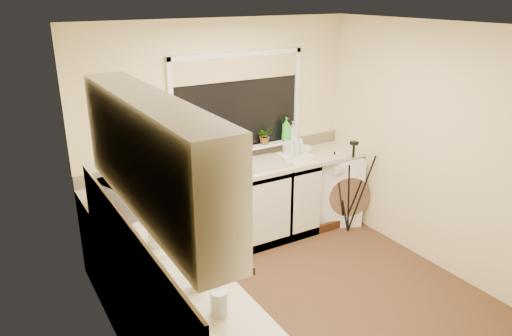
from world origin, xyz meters
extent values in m
plane|color=#513620|center=(0.00, 0.00, 0.00)|extent=(3.20, 3.20, 0.00)
plane|color=white|center=(0.00, 0.00, 2.45)|extent=(3.20, 3.20, 0.00)
plane|color=beige|center=(0.00, 1.50, 1.23)|extent=(3.20, 0.00, 3.20)
plane|color=beige|center=(0.00, -1.50, 1.23)|extent=(3.20, 0.00, 3.20)
plane|color=beige|center=(-1.60, 0.00, 1.23)|extent=(0.00, 3.00, 3.00)
plane|color=beige|center=(1.60, 0.00, 1.23)|extent=(0.00, 3.00, 3.00)
cube|color=silver|center=(-0.33, 1.20, 0.43)|extent=(2.55, 0.60, 0.86)
cube|color=silver|center=(-1.30, -0.30, 0.43)|extent=(0.54, 2.40, 0.86)
cube|color=beige|center=(0.00, 1.20, 0.88)|extent=(3.20, 0.60, 0.04)
cube|color=beige|center=(-1.30, -0.30, 0.88)|extent=(0.60, 2.40, 0.04)
cube|color=silver|center=(-1.44, -0.45, 1.80)|extent=(0.28, 1.90, 0.70)
cube|color=beige|center=(-1.59, -0.30, 1.12)|extent=(0.02, 2.40, 0.45)
cube|color=beige|center=(0.00, 1.49, 0.97)|extent=(3.20, 0.02, 0.14)
cube|color=black|center=(0.20, 1.49, 1.55)|extent=(1.50, 0.02, 1.00)
cube|color=tan|center=(0.20, 1.46, 1.92)|extent=(1.50, 0.02, 0.25)
cube|color=white|center=(0.20, 1.43, 1.04)|extent=(1.60, 0.14, 0.03)
cube|color=tan|center=(0.20, 1.20, 0.91)|extent=(0.82, 0.46, 0.03)
cylinder|color=silver|center=(0.20, 1.38, 1.02)|extent=(0.03, 0.03, 0.24)
cube|color=white|center=(1.36, 1.18, 0.42)|extent=(0.79, 0.78, 0.85)
cube|color=gray|center=(-0.42, 1.11, 0.91)|extent=(0.43, 0.38, 0.02)
cube|color=#54A4E5|center=(-0.36, 1.24, 1.04)|extent=(0.35, 0.20, 0.25)
cylinder|color=white|center=(-1.26, 0.08, 1.00)|extent=(0.15, 0.15, 0.19)
cube|color=silver|center=(0.76, 1.17, 0.93)|extent=(0.39, 0.32, 0.05)
cylinder|color=#B9BDC5|center=(-1.24, -0.91, 0.98)|extent=(0.10, 0.10, 0.15)
cylinder|color=white|center=(-1.39, -0.33, 0.96)|extent=(0.09, 0.09, 0.12)
imported|color=silver|center=(-1.30, 0.78, 1.04)|extent=(0.49, 0.58, 0.28)
imported|color=#999999|center=(-0.04, 1.41, 1.16)|extent=(0.15, 0.13, 0.22)
imported|color=#999999|center=(0.15, 1.40, 1.16)|extent=(0.13, 0.13, 0.22)
imported|color=#999999|center=(0.51, 1.42, 1.15)|extent=(0.18, 0.16, 0.20)
imported|color=green|center=(0.79, 1.40, 1.19)|extent=(0.13, 0.13, 0.28)
imported|color=#999999|center=(0.91, 1.43, 1.15)|extent=(0.12, 0.12, 0.21)
imported|color=white|center=(0.99, 1.27, 0.94)|extent=(0.13, 0.13, 0.09)
imported|color=beige|center=(-1.25, -0.60, 0.95)|extent=(0.10, 0.10, 0.09)
camera|label=1|loc=(-2.29, -3.09, 2.71)|focal=33.98mm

